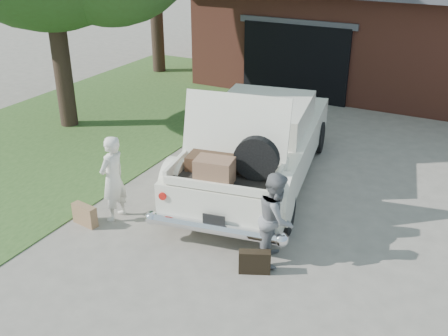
% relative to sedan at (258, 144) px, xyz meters
% --- Properties ---
extents(ground, '(90.00, 90.00, 0.00)m').
position_rel_sedan_xyz_m(ground, '(0.21, -2.46, -0.82)').
color(ground, gray).
rests_on(ground, ground).
extents(grass_strip, '(6.00, 16.00, 0.02)m').
position_rel_sedan_xyz_m(grass_strip, '(-5.29, 0.54, -0.81)').
color(grass_strip, '#2D4C1E').
rests_on(grass_strip, ground).
extents(house, '(12.80, 7.80, 3.30)m').
position_rel_sedan_xyz_m(house, '(1.19, 9.02, 0.85)').
color(house, brown).
rests_on(house, ground).
extents(sedan, '(3.03, 5.82, 2.27)m').
position_rel_sedan_xyz_m(sedan, '(0.00, 0.00, 0.00)').
color(sedan, white).
rests_on(sedan, ground).
extents(woman_left, '(0.39, 0.58, 1.56)m').
position_rel_sedan_xyz_m(woman_left, '(-1.61, -2.53, -0.04)').
color(woman_left, silver).
rests_on(woman_left, ground).
extents(woman_right, '(0.72, 0.84, 1.48)m').
position_rel_sedan_xyz_m(woman_right, '(1.38, -2.39, -0.08)').
color(woman_right, slate).
rests_on(woman_right, ground).
extents(suitcase_left, '(0.50, 0.22, 0.37)m').
position_rel_sedan_xyz_m(suitcase_left, '(-1.95, -2.96, -0.63)').
color(suitcase_left, '#99724E').
rests_on(suitcase_left, ground).
extents(suitcase_right, '(0.50, 0.33, 0.37)m').
position_rel_sedan_xyz_m(suitcase_right, '(1.25, -2.86, -0.63)').
color(suitcase_right, black).
rests_on(suitcase_right, ground).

